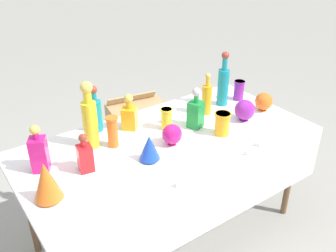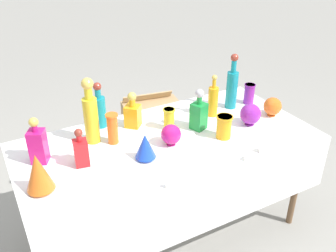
{
  "view_description": "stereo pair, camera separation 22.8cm",
  "coord_description": "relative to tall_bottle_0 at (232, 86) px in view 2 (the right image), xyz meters",
  "views": [
    {
      "loc": [
        -1.15,
        -1.63,
        1.97
      ],
      "look_at": [
        0.0,
        0.0,
        0.86
      ],
      "focal_mm": 40.0,
      "sensor_mm": 36.0,
      "label": 1
    },
    {
      "loc": [
        -0.96,
        -1.75,
        1.97
      ],
      "look_at": [
        0.0,
        0.0,
        0.86
      ],
      "focal_mm": 40.0,
      "sensor_mm": 36.0,
      "label": 2
    }
  ],
  "objects": [
    {
      "name": "ground_plane",
      "position": [
        -0.62,
        -0.19,
        -0.92
      ],
      "size": [
        40.0,
        40.0,
        0.0
      ],
      "primitive_type": "plane",
      "color": "gray"
    },
    {
      "name": "display_table",
      "position": [
        -0.62,
        -0.23,
        -0.23
      ],
      "size": [
        1.85,
        0.92,
        0.76
      ],
      "color": "white",
      "rests_on": "ground"
    },
    {
      "name": "tall_bottle_0",
      "position": [
        0.0,
        0.0,
        0.0
      ],
      "size": [
        0.08,
        0.08,
        0.4
      ],
      "color": "teal",
      "rests_on": "display_table"
    },
    {
      "name": "tall_bottle_1",
      "position": [
        -0.19,
        -0.04,
        -0.05
      ],
      "size": [
        0.07,
        0.07,
        0.3
      ],
      "color": "orange",
      "rests_on": "display_table"
    },
    {
      "name": "tall_bottle_2",
      "position": [
        -1.03,
        0.02,
        0.02
      ],
      "size": [
        0.09,
        0.09,
        0.42
      ],
      "color": "yellow",
      "rests_on": "display_table"
    },
    {
      "name": "tall_bottle_3",
      "position": [
        -0.93,
        0.18,
        -0.04
      ],
      "size": [
        0.08,
        0.08,
        0.31
      ],
      "color": "teal",
      "rests_on": "display_table"
    },
    {
      "name": "square_decanter_0",
      "position": [
        -1.17,
        -0.19,
        -0.07
      ],
      "size": [
        0.09,
        0.09,
        0.23
      ],
      "color": "red",
      "rests_on": "display_table"
    },
    {
      "name": "square_decanter_1",
      "position": [
        -1.37,
        -0.04,
        -0.05
      ],
      "size": [
        0.12,
        0.12,
        0.28
      ],
      "color": "#C61972",
      "rests_on": "display_table"
    },
    {
      "name": "square_decanter_2",
      "position": [
        -0.38,
        -0.15,
        -0.05
      ],
      "size": [
        0.11,
        0.11,
        0.28
      ],
      "color": "#198C38",
      "rests_on": "display_table"
    },
    {
      "name": "square_decanter_3",
      "position": [
        -0.74,
        0.08,
        -0.07
      ],
      "size": [
        0.13,
        0.13,
        0.24
      ],
      "color": "orange",
      "rests_on": "display_table"
    },
    {
      "name": "slender_vase_0",
      "position": [
        0.16,
        -0.01,
        -0.08
      ],
      "size": [
        0.08,
        0.08,
        0.15
      ],
      "color": "purple",
      "rests_on": "display_table"
    },
    {
      "name": "slender_vase_1",
      "position": [
        -0.3,
        -0.33,
        -0.08
      ],
      "size": [
        0.1,
        0.1,
        0.15
      ],
      "color": "orange",
      "rests_on": "display_table"
    },
    {
      "name": "slender_vase_2",
      "position": [
        -0.55,
        -0.06,
        -0.09
      ],
      "size": [
        0.08,
        0.08,
        0.14
      ],
      "color": "yellow",
      "rests_on": "display_table"
    },
    {
      "name": "slender_vase_3",
      "position": [
        -0.93,
        -0.05,
        -0.06
      ],
      "size": [
        0.08,
        0.08,
        0.2
      ],
      "color": "orange",
      "rests_on": "display_table"
    },
    {
      "name": "fluted_vase_0",
      "position": [
        -1.42,
        -0.31,
        -0.05
      ],
      "size": [
        0.14,
        0.14,
        0.21
      ],
      "color": "orange",
      "rests_on": "display_table"
    },
    {
      "name": "fluted_vase_1",
      "position": [
        -0.83,
        -0.31,
        -0.08
      ],
      "size": [
        0.12,
        0.12,
        0.16
      ],
      "color": "blue",
      "rests_on": "display_table"
    },
    {
      "name": "round_bowl_0",
      "position": [
        -0.63,
        -0.24,
        -0.1
      ],
      "size": [
        0.12,
        0.12,
        0.13
      ],
      "color": "#C61972",
      "rests_on": "display_table"
    },
    {
      "name": "round_bowl_1",
      "position": [
        -0.05,
        -0.27,
        -0.09
      ],
      "size": [
        0.14,
        0.14,
        0.15
      ],
      "color": "purple",
      "rests_on": "display_table"
    },
    {
      "name": "round_bowl_2",
      "position": [
        0.17,
        -0.24,
        -0.09
      ],
      "size": [
        0.13,
        0.13,
        0.13
      ],
      "color": "orange",
      "rests_on": "display_table"
    },
    {
      "name": "price_tag_left",
      "position": [
        -0.33,
        -0.6,
        -0.15
      ],
      "size": [
        0.05,
        0.02,
        0.04
      ],
      "primitive_type": "cube",
      "rotation": [
        -0.21,
        0.0,
        0.23
      ],
      "color": "white",
      "rests_on": "display_table"
    },
    {
      "name": "price_tag_center",
      "position": [
        -0.2,
        -0.57,
        -0.14
      ],
      "size": [
        0.05,
        0.03,
        0.05
      ],
      "primitive_type": "cube",
      "rotation": [
        -0.21,
        0.0,
        0.23
      ],
      "color": "white",
      "rests_on": "display_table"
    },
    {
      "name": "price_tag_right",
      "position": [
        -0.84,
        -0.61,
        -0.14
      ],
      "size": [
        0.05,
        0.02,
        0.04
      ],
      "primitive_type": "cube",
      "rotation": [
        -0.21,
        0.0,
        -0.07
      ],
      "color": "white",
      "rests_on": "display_table"
    },
    {
      "name": "cardboard_box_behind_left",
      "position": [
        -0.15,
        1.0,
        -0.73
      ],
      "size": [
        0.6,
        0.45,
        0.47
      ],
      "color": "tan",
      "rests_on": "ground"
    }
  ]
}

